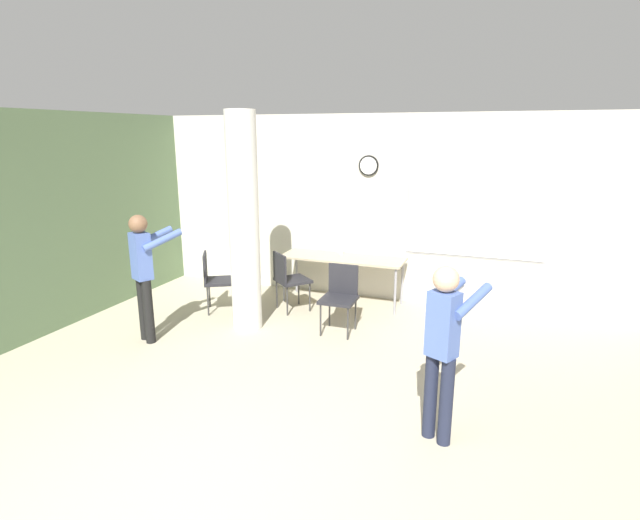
# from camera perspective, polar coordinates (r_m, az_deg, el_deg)

# --- Properties ---
(ground_plane) EXTENTS (24.00, 24.00, 0.00)m
(ground_plane) POSITION_cam_1_polar(r_m,az_deg,el_deg) (3.94, -16.77, -26.27)
(ground_plane) COLOR #ADA389
(wall_left_accent) EXTENTS (0.12, 7.00, 2.80)m
(wall_left_accent) POSITION_cam_1_polar(r_m,az_deg,el_deg) (7.35, -27.75, 3.90)
(wall_left_accent) COLOR #5B7551
(wall_left_accent) RESTS_ON ground_plane
(wall_back) EXTENTS (8.00, 0.15, 2.80)m
(wall_back) POSITION_cam_1_polar(r_m,az_deg,el_deg) (7.69, 5.95, 5.87)
(wall_back) COLOR beige
(wall_back) RESTS_ON ground_plane
(support_pillar) EXTENTS (0.39, 0.39, 2.80)m
(support_pillar) POSITION_cam_1_polar(r_m,az_deg,el_deg) (6.43, -8.69, 4.11)
(support_pillar) COLOR silver
(support_pillar) RESTS_ON ground_plane
(folding_table) EXTENTS (1.84, 0.61, 0.72)m
(folding_table) POSITION_cam_1_polar(r_m,az_deg,el_deg) (7.47, 2.61, -0.01)
(folding_table) COLOR tan
(folding_table) RESTS_ON ground_plane
(bottle_on_table) EXTENTS (0.07, 0.07, 0.25)m
(bottle_on_table) POSITION_cam_1_polar(r_m,az_deg,el_deg) (7.60, 2.45, 1.35)
(bottle_on_table) COLOR silver
(bottle_on_table) RESTS_ON folding_table
(chair_table_left) EXTENTS (0.62, 0.62, 0.87)m
(chair_table_left) POSITION_cam_1_polar(r_m,az_deg,el_deg) (7.19, -3.64, -1.94)
(chair_table_left) COLOR #232328
(chair_table_left) RESTS_ON ground_plane
(chair_table_front) EXTENTS (0.45, 0.45, 0.87)m
(chair_table_front) POSITION_cam_1_polar(r_m,az_deg,el_deg) (6.45, 2.32, -3.86)
(chair_table_front) COLOR #232328
(chair_table_front) RESTS_ON ground_plane
(chair_near_pillar) EXTENTS (0.60, 0.60, 0.87)m
(chair_near_pillar) POSITION_cam_1_polar(r_m,az_deg,el_deg) (7.32, -11.89, -1.94)
(chair_near_pillar) COLOR #232328
(chair_near_pillar) RESTS_ON ground_plane
(person_watching_back) EXTENTS (0.54, 0.64, 1.59)m
(person_watching_back) POSITION_cam_1_polar(r_m,az_deg,el_deg) (6.40, -19.47, -0.88)
(person_watching_back) COLOR black
(person_watching_back) RESTS_ON ground_plane
(person_playing_side) EXTENTS (0.51, 0.64, 1.52)m
(person_playing_side) POSITION_cam_1_polar(r_m,az_deg,el_deg) (4.20, 13.95, -8.91)
(person_playing_side) COLOR #1E2338
(person_playing_side) RESTS_ON ground_plane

